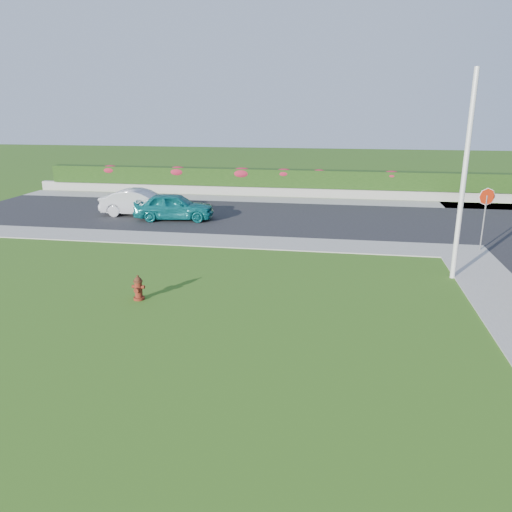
% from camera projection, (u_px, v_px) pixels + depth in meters
% --- Properties ---
extents(ground, '(120.00, 120.00, 0.00)m').
position_uv_depth(ground, '(245.00, 340.00, 12.18)').
color(ground, black).
rests_on(ground, ground).
extents(street_far, '(26.00, 8.00, 0.04)m').
position_uv_depth(street_far, '(201.00, 215.00, 26.19)').
color(street_far, black).
rests_on(street_far, ground).
extents(sidewalk_far, '(24.00, 2.00, 0.04)m').
position_uv_depth(sidewalk_far, '(148.00, 238.00, 21.63)').
color(sidewalk_far, gray).
rests_on(sidewalk_far, ground).
extents(curb_corner, '(2.00, 2.00, 0.04)m').
position_uv_depth(curb_corner, '(463.00, 251.00, 19.57)').
color(curb_corner, gray).
rests_on(curb_corner, ground).
extents(sidewalk_beyond, '(34.00, 2.00, 0.04)m').
position_uv_depth(sidewalk_beyond, '(287.00, 200.00, 30.29)').
color(sidewalk_beyond, gray).
rests_on(sidewalk_beyond, ground).
extents(retaining_wall, '(34.00, 0.40, 0.60)m').
position_uv_depth(retaining_wall, '(290.00, 192.00, 31.62)').
color(retaining_wall, gray).
rests_on(retaining_wall, ground).
extents(hedge, '(32.00, 0.90, 1.10)m').
position_uv_depth(hedge, '(290.00, 178.00, 31.47)').
color(hedge, black).
rests_on(hedge, retaining_wall).
extents(fire_hydrant, '(0.38, 0.36, 0.75)m').
position_uv_depth(fire_hydrant, '(138.00, 288.00, 14.62)').
color(fire_hydrant, '#4C150B').
rests_on(fire_hydrant, ground).
extents(sedan_teal, '(4.10, 2.07, 1.34)m').
position_uv_depth(sedan_teal, '(174.00, 206.00, 24.85)').
color(sedan_teal, '#0D6669').
rests_on(sedan_teal, street_far).
extents(sedan_silver, '(4.10, 1.53, 1.34)m').
position_uv_depth(sedan_silver, '(141.00, 202.00, 25.86)').
color(sedan_silver, '#B5B7BD').
rests_on(sedan_silver, street_far).
extents(utility_pole, '(0.16, 0.16, 6.61)m').
position_uv_depth(utility_pole, '(464.00, 178.00, 15.67)').
color(utility_pole, silver).
rests_on(utility_pole, ground).
extents(stop_sign, '(0.66, 0.22, 2.49)m').
position_uv_depth(stop_sign, '(486.00, 205.00, 19.22)').
color(stop_sign, slate).
rests_on(stop_sign, ground).
extents(flower_clump_a, '(1.27, 0.82, 0.64)m').
position_uv_depth(flower_clump_a, '(111.00, 170.00, 33.20)').
color(flower_clump_a, '#A11B35').
rests_on(flower_clump_a, hedge).
extents(flower_clump_b, '(1.36, 0.87, 0.68)m').
position_uv_depth(flower_clump_b, '(178.00, 172.00, 32.46)').
color(flower_clump_b, '#A11B35').
rests_on(flower_clump_b, hedge).
extents(flower_clump_c, '(1.42, 0.91, 0.71)m').
position_uv_depth(flower_clump_c, '(242.00, 173.00, 31.79)').
color(flower_clump_c, '#A11B35').
rests_on(flower_clump_c, hedge).
extents(flower_clump_d, '(1.21, 0.78, 0.60)m').
position_uv_depth(flower_clump_d, '(284.00, 173.00, 31.35)').
color(flower_clump_d, '#A11B35').
rests_on(flower_clump_d, hedge).
extents(flower_clump_e, '(1.02, 0.66, 0.51)m').
position_uv_depth(flower_clump_e, '(319.00, 173.00, 30.99)').
color(flower_clump_e, '#A11B35').
rests_on(flower_clump_e, hedge).
extents(flower_clump_f, '(1.14, 0.73, 0.57)m').
position_uv_depth(flower_clump_f, '(391.00, 175.00, 30.31)').
color(flower_clump_f, '#A11B35').
rests_on(flower_clump_f, hedge).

